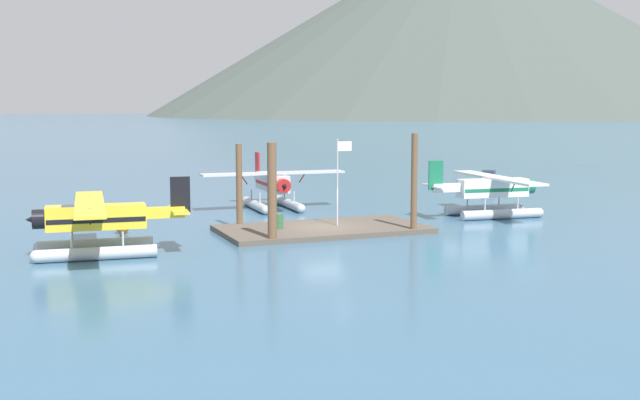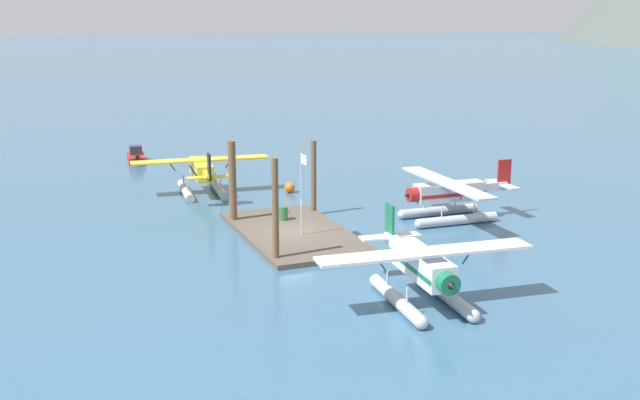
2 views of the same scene
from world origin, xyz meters
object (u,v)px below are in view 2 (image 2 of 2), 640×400
Objects in this scene: seaplane_silver_bow_centre at (449,197)px; boat_red_open_sw at (136,156)px; flagpole at (302,183)px; seaplane_yellow_port_aft at (201,174)px; mooring_buoy at (290,187)px; fuel_drum at (283,213)px; seaplane_white_stbd_fwd at (422,272)px.

boat_red_open_sw is (-29.10, -16.07, -1.09)m from seaplane_silver_bow_centre.
seaplane_silver_bow_centre is (-0.70, 10.64, -2.00)m from flagpole.
seaplane_yellow_port_aft is at bearing -135.51° from seaplane_silver_bow_centre.
flagpole is 13.15m from mooring_buoy.
seaplane_yellow_port_aft is (-10.54, -2.90, 0.84)m from fuel_drum.
seaplane_white_stbd_fwd is at bearing -36.03° from seaplane_silver_bow_centre.
flagpole is 0.50× the size of seaplane_silver_bow_centre.
seaplane_yellow_port_aft is (-14.36, -2.79, -2.00)m from flagpole.
flagpole is 1.06× the size of boat_red_open_sw.
fuel_drum is 0.08× the size of seaplane_white_stbd_fwd.
seaplane_silver_bow_centre is at bearing 93.74° from flagpole.
seaplane_yellow_port_aft is (-13.67, -13.42, 0.00)m from seaplane_silver_bow_centre.
mooring_buoy is at bearing 157.60° from fuel_drum.
flagpole is 14.77m from seaplane_yellow_port_aft.
seaplane_yellow_port_aft is at bearing -164.60° from fuel_drum.
mooring_buoy is (-12.25, 3.59, -3.16)m from flagpole.
flagpole is at bearing 10.99° from seaplane_yellow_port_aft.
fuel_drum is 10.97m from seaplane_yellow_port_aft.
seaplane_white_stbd_fwd is 2.15× the size of boat_red_open_sw.
seaplane_silver_bow_centre is 1.00× the size of seaplane_yellow_port_aft.
seaplane_silver_bow_centre reaches higher than mooring_buoy.
mooring_buoy is 0.08× the size of seaplane_yellow_port_aft.
flagpole is 10.84m from seaplane_silver_bow_centre.
fuel_drum is 9.12m from mooring_buoy.
seaplane_silver_bow_centre is 19.16m from seaplane_yellow_port_aft.
seaplane_white_stbd_fwd reaches higher than mooring_buoy.
fuel_drum is at bearing -106.54° from seaplane_silver_bow_centre.
seaplane_silver_bow_centre is (3.12, 10.52, 0.84)m from fuel_drum.
fuel_drum is at bearing 12.06° from boat_red_open_sw.
fuel_drum is 15.73m from seaplane_white_stbd_fwd.
seaplane_yellow_port_aft and seaplane_white_stbd_fwd have the same top height.
seaplane_yellow_port_aft is at bearing -170.64° from seaplane_white_stbd_fwd.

